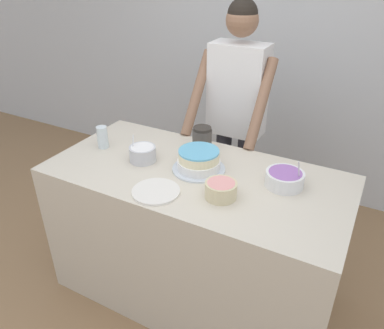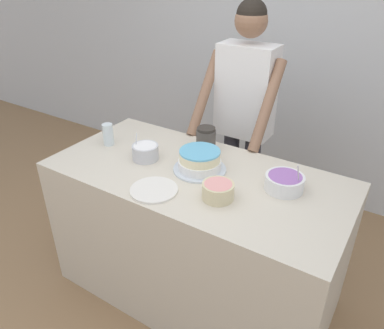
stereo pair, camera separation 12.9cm
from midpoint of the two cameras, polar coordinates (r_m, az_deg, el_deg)
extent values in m
cube|color=silver|center=(3.31, 17.04, 16.60)|extent=(10.00, 0.05, 2.60)
cube|color=beige|center=(2.34, 2.14, -10.88)|extent=(1.69, 0.81, 0.91)
cylinder|color=#2D2D38|center=(2.97, 6.98, -2.28)|extent=(0.11, 0.11, 0.84)
cylinder|color=#2D2D38|center=(2.91, 10.02, -3.21)|extent=(0.11, 0.11, 0.84)
cube|color=white|center=(2.63, 9.66, 10.93)|extent=(0.38, 0.21, 0.63)
cylinder|color=#8E664C|center=(2.57, 3.41, 10.78)|extent=(0.07, 0.40, 0.53)
cylinder|color=#8E664C|center=(2.40, 12.93, 8.68)|extent=(0.07, 0.40, 0.53)
sphere|color=#8E664C|center=(2.52, 10.57, 20.73)|extent=(0.21, 0.21, 0.21)
sphere|color=black|center=(2.52, 10.65, 21.55)|extent=(0.19, 0.19, 0.19)
cylinder|color=silver|center=(2.10, 2.95, -0.73)|extent=(0.30, 0.30, 0.01)
cylinder|color=white|center=(2.09, 2.97, -0.01)|extent=(0.24, 0.24, 0.05)
cylinder|color=#F4EABC|center=(2.07, 3.00, 1.21)|extent=(0.23, 0.23, 0.05)
cylinder|color=#60B7E0|center=(2.05, 3.03, 1.96)|extent=(0.23, 0.23, 0.01)
cylinder|color=silver|center=(2.21, -5.45, 1.86)|extent=(0.16, 0.16, 0.09)
cylinder|color=white|center=(2.19, -5.50, 2.75)|extent=(0.13, 0.13, 0.01)
cylinder|color=silver|center=(2.20, -6.88, 2.74)|extent=(0.04, 0.07, 0.14)
cylinder|color=beige|center=(1.86, 5.97, -4.07)|extent=(0.16, 0.16, 0.08)
cylinder|color=pink|center=(1.84, 6.03, -3.15)|extent=(0.14, 0.14, 0.01)
cylinder|color=white|center=(1.99, 15.71, -2.71)|extent=(0.20, 0.20, 0.08)
cylinder|color=#9E66B7|center=(1.97, 15.84, -1.87)|extent=(0.17, 0.17, 0.01)
cylinder|color=silver|center=(1.94, 17.77, -2.02)|extent=(0.02, 0.07, 0.17)
cylinder|color=silver|center=(2.41, -11.17, 4.49)|extent=(0.07, 0.07, 0.14)
cylinder|color=white|center=(1.92, -3.91, -3.91)|extent=(0.25, 0.25, 0.01)
cylinder|color=#4C4742|center=(2.30, 3.75, 3.70)|extent=(0.12, 0.12, 0.13)
cylinder|color=#322D28|center=(2.27, 3.81, 5.39)|extent=(0.11, 0.11, 0.02)
camera|label=1|loc=(0.06, -88.16, 1.03)|focal=35.00mm
camera|label=2|loc=(0.06, 91.84, -1.03)|focal=35.00mm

